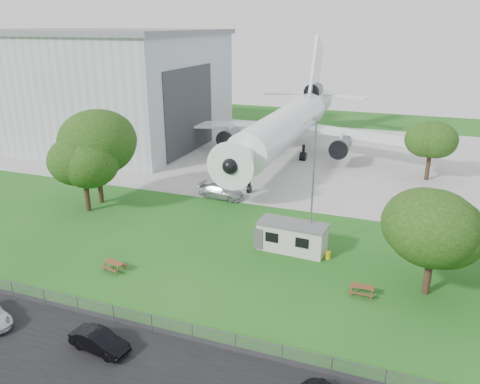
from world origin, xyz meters
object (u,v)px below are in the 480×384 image
(picnic_west, at_px, (115,270))
(car_centre_sedan, at_px, (99,341))
(picnic_east, at_px, (361,295))
(hangar, at_px, (88,85))
(site_cabin, at_px, (292,237))
(airliner, at_px, (288,123))

(picnic_west, bearing_deg, car_centre_sedan, -47.13)
(picnic_east, distance_m, car_centre_sedan, 19.21)
(picnic_west, height_order, picnic_east, same)
(hangar, relative_size, site_cabin, 6.30)
(hangar, height_order, picnic_west, hangar)
(picnic_east, height_order, car_centre_sedan, car_centre_sedan)
(site_cabin, distance_m, picnic_east, 8.88)
(site_cabin, distance_m, car_centre_sedan, 19.47)
(car_centre_sedan, bearing_deg, hangar, 44.78)
(airliner, bearing_deg, picnic_east, -66.45)
(hangar, xyz_separation_m, airliner, (35.97, -0.14, -4.14))
(airliner, xyz_separation_m, picnic_west, (-4.21, -39.23, -5.27))
(car_centre_sedan, bearing_deg, site_cabin, -16.23)
(airliner, relative_size, site_cabin, 6.99)
(picnic_west, bearing_deg, site_cabin, 47.47)
(picnic_east, bearing_deg, site_cabin, 141.41)
(picnic_west, bearing_deg, picnic_east, 22.82)
(site_cabin, relative_size, car_centre_sedan, 1.69)
(airliner, relative_size, picnic_west, 26.52)
(hangar, relative_size, airliner, 0.90)
(airliner, relative_size, picnic_east, 26.52)
(hangar, height_order, car_centre_sedan, hangar)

